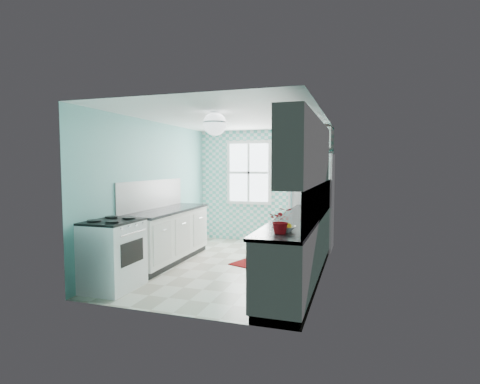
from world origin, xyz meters
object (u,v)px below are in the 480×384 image
(ceiling_light, at_px, (215,124))
(fruit_bowl, at_px, (284,229))
(sink, at_px, (310,210))
(microwave, at_px, (313,147))
(stove, at_px, (113,254))
(potted_plant, at_px, (281,220))
(fridge, at_px, (312,202))

(ceiling_light, height_order, fruit_bowl, ceiling_light)
(sink, xyz_separation_m, microwave, (-0.09, 1.08, 1.15))
(ceiling_light, xyz_separation_m, stove, (-1.20, -0.83, -1.83))
(stove, distance_m, fruit_bowl, 2.45)
(ceiling_light, xyz_separation_m, sink, (1.20, 1.51, -1.39))
(stove, distance_m, potted_plant, 2.48)
(microwave, bearing_deg, stove, 59.43)
(fridge, relative_size, microwave, 3.69)
(fridge, xyz_separation_m, sink, (0.09, -1.08, -0.04))
(ceiling_light, xyz_separation_m, potted_plant, (1.20, -1.01, -1.23))
(stove, bearing_deg, microwave, 59.15)
(fridge, xyz_separation_m, potted_plant, (0.09, -3.60, 0.12))
(ceiling_light, bearing_deg, sink, 51.38)
(sink, bearing_deg, stove, -135.92)
(ceiling_light, relative_size, fridge, 0.18)
(stove, height_order, potted_plant, potted_plant)
(sink, bearing_deg, ceiling_light, -128.71)
(fridge, height_order, sink, fridge)
(ceiling_light, height_order, potted_plant, ceiling_light)
(stove, xyz_separation_m, fruit_bowl, (2.40, -0.04, 0.48))
(stove, height_order, fruit_bowl, fruit_bowl)
(ceiling_light, distance_m, stove, 2.34)
(ceiling_light, relative_size, microwave, 0.67)
(stove, bearing_deg, sink, 47.37)
(sink, relative_size, microwave, 1.01)
(sink, bearing_deg, fruit_bowl, -90.19)
(sink, distance_m, potted_plant, 2.52)
(stove, xyz_separation_m, sink, (2.40, 2.33, 0.44))
(sink, relative_size, potted_plant, 1.74)
(microwave, bearing_deg, sink, 98.44)
(stove, bearing_deg, ceiling_light, 37.80)
(stove, height_order, sink, sink)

